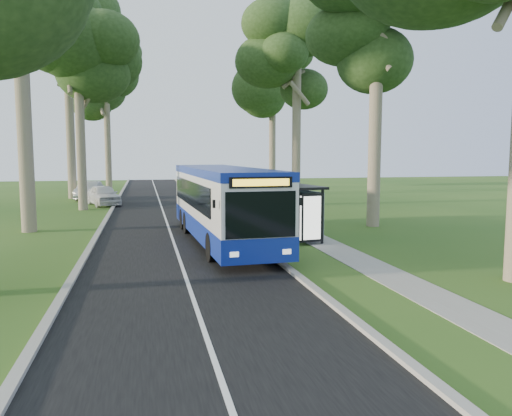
{
  "coord_description": "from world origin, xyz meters",
  "views": [
    {
      "loc": [
        -4.73,
        -19.09,
        3.93
      ],
      "look_at": [
        0.02,
        2.02,
        1.6
      ],
      "focal_mm": 35.0,
      "sensor_mm": 36.0,
      "label": 1
    }
  ],
  "objects_px": {
    "bus": "(222,204)",
    "bus_stop_sign": "(277,206)",
    "car_white": "(104,195)",
    "bus_shelter": "(304,203)",
    "litter_bin": "(285,243)",
    "car_silver": "(89,191)"
  },
  "relations": [
    {
      "from": "bus_stop_sign",
      "to": "bus_shelter",
      "type": "xyz_separation_m",
      "value": [
        1.45,
        0.75,
        0.04
      ]
    },
    {
      "from": "bus",
      "to": "car_silver",
      "type": "relative_size",
      "value": 2.66
    },
    {
      "from": "bus_stop_sign",
      "to": "bus_shelter",
      "type": "distance_m",
      "value": 1.63
    },
    {
      "from": "bus_stop_sign",
      "to": "bus_shelter",
      "type": "bearing_deg",
      "value": 29.12
    },
    {
      "from": "bus_shelter",
      "to": "bus_stop_sign",
      "type": "bearing_deg",
      "value": -160.39
    },
    {
      "from": "bus_shelter",
      "to": "car_white",
      "type": "distance_m",
      "value": 21.42
    },
    {
      "from": "bus",
      "to": "bus_stop_sign",
      "type": "bearing_deg",
      "value": -34.0
    },
    {
      "from": "bus_stop_sign",
      "to": "litter_bin",
      "type": "height_order",
      "value": "bus_stop_sign"
    },
    {
      "from": "bus",
      "to": "car_white",
      "type": "relative_size",
      "value": 2.73
    },
    {
      "from": "bus_shelter",
      "to": "litter_bin",
      "type": "relative_size",
      "value": 3.74
    },
    {
      "from": "bus",
      "to": "car_silver",
      "type": "xyz_separation_m",
      "value": [
        -8.06,
        23.57,
        -0.95
      ]
    },
    {
      "from": "bus_shelter",
      "to": "litter_bin",
      "type": "bearing_deg",
      "value": -131.21
    },
    {
      "from": "bus",
      "to": "bus_shelter",
      "type": "distance_m",
      "value": 3.67
    },
    {
      "from": "bus_shelter",
      "to": "litter_bin",
      "type": "distance_m",
      "value": 3.17
    },
    {
      "from": "car_white",
      "to": "car_silver",
      "type": "bearing_deg",
      "value": 89.72
    },
    {
      "from": "car_silver",
      "to": "car_white",
      "type": "bearing_deg",
      "value": -67.42
    },
    {
      "from": "car_silver",
      "to": "bus_stop_sign",
      "type": "bearing_deg",
      "value": -62.01
    },
    {
      "from": "bus",
      "to": "bus_shelter",
      "type": "bearing_deg",
      "value": -11.64
    },
    {
      "from": "bus",
      "to": "bus_stop_sign",
      "type": "height_order",
      "value": "bus"
    },
    {
      "from": "bus_stop_sign",
      "to": "car_silver",
      "type": "height_order",
      "value": "bus_stop_sign"
    },
    {
      "from": "bus",
      "to": "litter_bin",
      "type": "height_order",
      "value": "bus"
    },
    {
      "from": "bus",
      "to": "car_white",
      "type": "bearing_deg",
      "value": 106.74
    }
  ]
}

